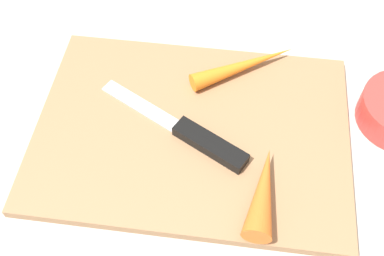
% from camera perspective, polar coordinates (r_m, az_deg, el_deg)
% --- Properties ---
extents(ground_plane, '(1.40, 1.40, 0.00)m').
position_cam_1_polar(ground_plane, '(0.55, -0.00, -0.72)').
color(ground_plane, '#ADA8A0').
extents(cutting_board, '(0.36, 0.26, 0.01)m').
position_cam_1_polar(cutting_board, '(0.54, -0.00, -0.36)').
color(cutting_board, '#99704C').
rests_on(cutting_board, ground_plane).
extents(knife, '(0.19, 0.11, 0.01)m').
position_cam_1_polar(knife, '(0.52, 1.02, -1.34)').
color(knife, '#B7B7BC').
rests_on(knife, cutting_board).
extents(carrot_short, '(0.04, 0.10, 0.03)m').
position_cam_1_polar(carrot_short, '(0.48, 8.71, -7.61)').
color(carrot_short, orange).
rests_on(carrot_short, cutting_board).
extents(carrot_long, '(0.13, 0.09, 0.02)m').
position_cam_1_polar(carrot_long, '(0.59, 6.35, 7.61)').
color(carrot_long, orange).
rests_on(carrot_long, cutting_board).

